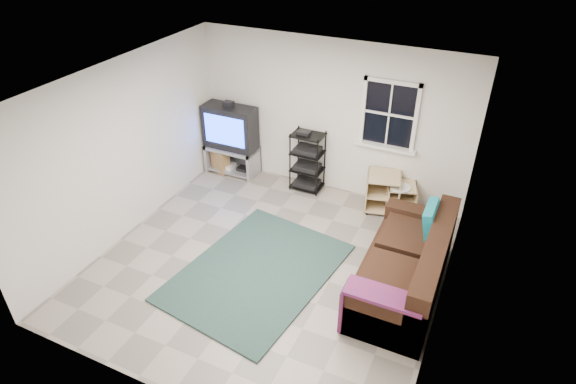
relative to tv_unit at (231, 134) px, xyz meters
The scene contains 8 objects.
room 2.83m from the tv_unit, ahead, with size 4.60×4.62×4.60m.
tv_unit is the anchor object (origin of this frame).
av_rack 1.50m from the tv_unit, ahead, with size 0.54×0.39×1.07m.
side_table_left 2.85m from the tv_unit, ahead, with size 0.64×0.64×0.63m.
side_table_right 3.15m from the tv_unit, ahead, with size 0.57×0.57×0.53m.
sofa 4.03m from the tv_unit, 25.85° to the right, with size 0.97×2.18×1.00m.
shag_rug 2.95m from the tv_unit, 53.13° to the right, with size 1.78×2.45×0.03m, color #302215.
paper_bag 0.59m from the tv_unit, 156.09° to the right, with size 0.31×0.20×0.45m, color olive.
Camera 1 is at (2.42, -4.60, 4.50)m, focal length 30.00 mm.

